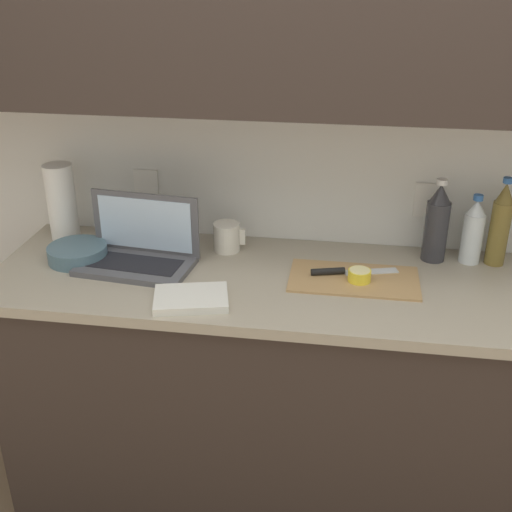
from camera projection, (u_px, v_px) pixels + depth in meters
The scene contains 14 objects.
ground_plane at pixel (341, 496), 2.43m from camera, with size 12.00×12.00×0.00m, color brown.
wall_back at pixel (372, 62), 1.97m from camera, with size 5.20×0.38×2.60m.
counter_unit at pixel (354, 397), 2.23m from camera, with size 2.39×0.63×0.91m.
laptop at pixel (140, 249), 2.14m from camera, with size 0.39×0.25×0.23m.
cutting_board at pixel (354, 279), 2.05m from camera, with size 0.41×0.23×0.01m, color tan.
knife at pixel (339, 271), 2.07m from camera, with size 0.28×0.11×0.02m.
lemon_half_cut at pixel (359, 275), 2.03m from camera, with size 0.07×0.07×0.04m.
bottle_green_soda at pixel (500, 225), 2.11m from camera, with size 0.07×0.07×0.30m.
bottle_oil_tall at pixel (473, 232), 2.13m from camera, with size 0.07×0.07×0.24m.
bottle_water_clear at pixel (437, 223), 2.14m from camera, with size 0.08×0.08×0.29m.
measuring_cup at pixel (227, 237), 2.24m from camera, with size 0.11×0.09×0.10m.
bowl_white at pixel (78, 253), 2.18m from camera, with size 0.20×0.20×0.05m.
paper_towel_roll at pixel (62, 202), 2.30m from camera, with size 0.10×0.10×0.28m.
dish_towel at pixel (191, 298), 1.92m from camera, with size 0.22×0.16×0.02m, color silver.
Camera 1 is at (-0.04, -1.83, 1.87)m, focal length 45.00 mm.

